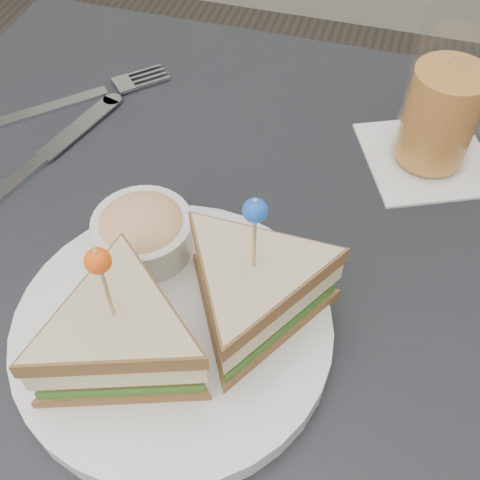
% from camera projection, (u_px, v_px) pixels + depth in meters
% --- Properties ---
extents(table, '(0.80, 0.80, 0.75)m').
position_uv_depth(table, '(227.00, 327.00, 0.59)').
color(table, black).
rests_on(table, ground).
extents(plate_meal, '(0.31, 0.30, 0.15)m').
position_uv_depth(plate_meal, '(180.00, 308.00, 0.46)').
color(plate_meal, white).
rests_on(plate_meal, table).
extents(cutlery_fork, '(0.17, 0.17, 0.01)m').
position_uv_depth(cutlery_fork, '(89.00, 95.00, 0.70)').
color(cutlery_fork, silver).
rests_on(cutlery_fork, table).
extents(cutlery_knife, '(0.07, 0.21, 0.01)m').
position_uv_depth(cutlery_knife, '(49.00, 153.00, 0.63)').
color(cutlery_knife, silver).
rests_on(cutlery_knife, table).
extents(drink_set, '(0.17, 0.17, 0.16)m').
position_uv_depth(drink_set, '(444.00, 104.00, 0.58)').
color(drink_set, white).
rests_on(drink_set, table).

